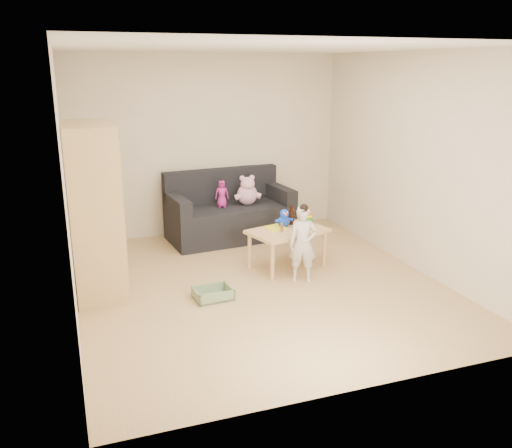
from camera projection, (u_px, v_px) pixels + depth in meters
name	position (u px, v px, depth m)	size (l,w,h in m)	color
room	(259.00, 173.00, 5.88)	(4.50, 4.50, 4.50)	tan
wardrobe	(94.00, 210.00, 5.83)	(0.52, 1.03, 1.85)	tan
sofa	(230.00, 222.00, 7.84)	(1.74, 0.87, 0.49)	black
play_table	(287.00, 249.00, 6.71)	(0.93, 0.59, 0.49)	#DBB478
storage_bin	(213.00, 293.00, 5.85)	(0.40, 0.30, 0.12)	gray
toddler	(303.00, 245.00, 6.25)	(0.32, 0.22, 0.87)	silver
pink_bear	(247.00, 192.00, 7.80)	(0.31, 0.27, 0.36)	#EBADCD
doll	(222.00, 194.00, 7.65)	(0.19, 0.13, 0.38)	#CD2696
ring_stacker	(307.00, 219.00, 6.83)	(0.17, 0.17, 0.19)	#C7D00A
brown_bottle	(291.00, 216.00, 6.84)	(0.09, 0.09, 0.25)	black
blue_plush	(284.00, 218.00, 6.72)	(0.19, 0.15, 0.23)	blue
wooden_figure	(282.00, 227.00, 6.54)	(0.04, 0.04, 0.11)	brown
yellow_book	(275.00, 228.00, 6.70)	(0.22, 0.22, 0.02)	#FFFD1A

